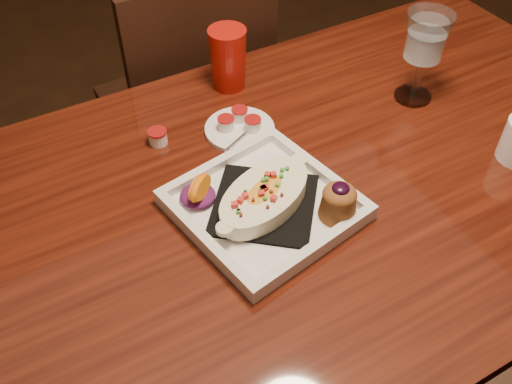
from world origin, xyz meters
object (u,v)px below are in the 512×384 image
chair_far (192,105)px  goblet (425,42)px  plate (271,201)px  saucer (240,127)px  red_tumbler (228,59)px  table (317,211)px

chair_far → goblet: 0.72m
chair_far → plate: (-0.13, -0.66, 0.27)m
chair_far → plate: bearing=79.1°
chair_far → goblet: goblet is taller
chair_far → saucer: (-0.07, -0.43, 0.25)m
plate → goblet: size_ratio=1.64×
chair_far → goblet: size_ratio=4.64×
chair_far → red_tumbler: chair_far is taller
red_tumbler → goblet: bearing=-35.7°
chair_far → plate: size_ratio=2.83×
table → goblet: size_ratio=7.48×
chair_far → red_tumbler: (-0.01, -0.28, 0.31)m
red_tumbler → saucer: bearing=-109.8°
table → chair_far: (-0.00, 0.63, -0.15)m
plate → red_tumbler: (0.11, 0.38, 0.04)m
goblet → chair_far: bearing=121.6°
table → red_tumbler: (-0.01, 0.35, 0.17)m
table → plate: 0.18m
table → saucer: (-0.07, 0.19, 0.11)m
red_tumbler → table: bearing=-87.8°
plate → goblet: (0.45, 0.14, 0.11)m
table → chair_far: 0.65m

